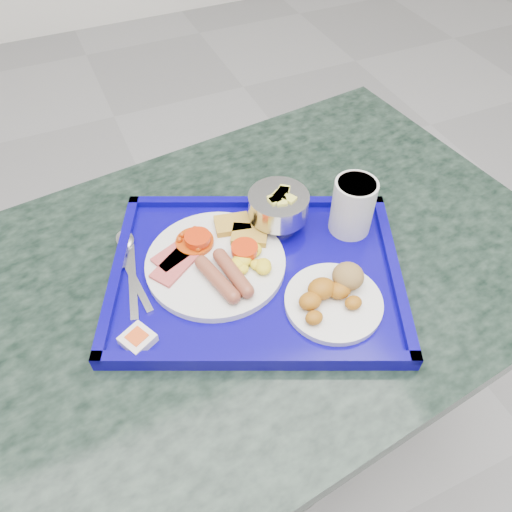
{
  "coord_description": "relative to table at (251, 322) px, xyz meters",
  "views": [
    {
      "loc": [
        -0.22,
        -0.16,
        1.33
      ],
      "look_at": [
        -0.01,
        0.32,
        0.74
      ],
      "focal_mm": 35.0,
      "sensor_mm": 36.0,
      "label": 1
    }
  ],
  "objects": [
    {
      "name": "knife",
      "position": [
        -0.19,
        0.04,
        0.19
      ],
      "size": [
        0.05,
        0.18,
        0.0
      ],
      "primitive_type": "cube",
      "rotation": [
        0.0,
        0.0,
        -0.21
      ],
      "color": "#B7B7B9",
      "rests_on": "tray"
    },
    {
      "name": "table",
      "position": [
        0.0,
        0.0,
        0.0
      ],
      "size": [
        1.17,
        0.85,
        0.68
      ],
      "rotation": [
        0.0,
        0.0,
        0.12
      ],
      "color": "slate",
      "rests_on": "floor"
    },
    {
      "name": "tray",
      "position": [
        -0.0,
        -0.03,
        0.18
      ],
      "size": [
        0.57,
        0.51,
        0.03
      ],
      "rotation": [
        0.0,
        0.0,
        -0.42
      ],
      "color": "#0A027F",
      "rests_on": "table"
    },
    {
      "name": "jam_packet",
      "position": [
        -0.22,
        -0.08,
        0.2
      ],
      "size": [
        0.06,
        0.06,
        0.02
      ],
      "rotation": [
        0.0,
        0.0,
        0.47
      ],
      "color": "white",
      "rests_on": "tray"
    },
    {
      "name": "fruit_bowl",
      "position": [
        0.08,
        0.05,
        0.24
      ],
      "size": [
        0.11,
        0.11,
        0.07
      ],
      "color": "#B7B7B9",
      "rests_on": "tray"
    },
    {
      "name": "juice_cup",
      "position": [
        0.19,
        -0.0,
        0.25
      ],
      "size": [
        0.07,
        0.07,
        0.1
      ],
      "color": "silver",
      "rests_on": "tray"
    },
    {
      "name": "spoon",
      "position": [
        -0.19,
        0.1,
        0.2
      ],
      "size": [
        0.04,
        0.19,
        0.01
      ],
      "rotation": [
        0.0,
        0.0,
        0.09
      ],
      "color": "#B7B7B9",
      "rests_on": "tray"
    },
    {
      "name": "bread_plate",
      "position": [
        0.09,
        -0.13,
        0.21
      ],
      "size": [
        0.15,
        0.15,
        0.05
      ],
      "rotation": [
        0.0,
        0.0,
        -0.07
      ],
      "color": "silver",
      "rests_on": "tray"
    },
    {
      "name": "main_plate",
      "position": [
        -0.05,
        0.01,
        0.2
      ],
      "size": [
        0.23,
        0.23,
        0.04
      ],
      "rotation": [
        0.0,
        0.0,
        0.09
      ],
      "color": "silver",
      "rests_on": "tray"
    }
  ]
}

